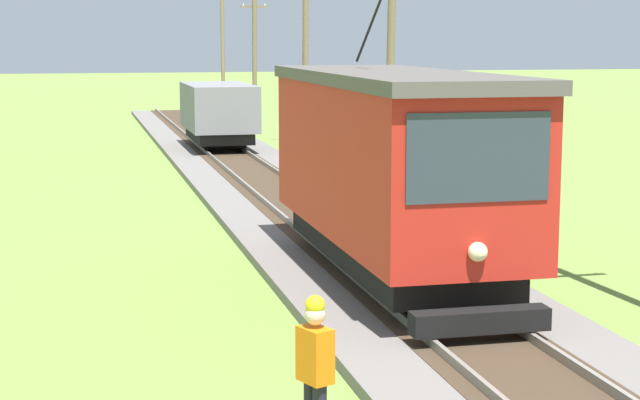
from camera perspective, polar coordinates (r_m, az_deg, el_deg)
name	(u,v)px	position (r m, az deg, el deg)	size (l,w,h in m)	color
red_tram	(393,165)	(18.56, 3.95, 1.89)	(2.60, 8.54, 4.79)	red
freight_car	(218,112)	(40.59, -5.48, 4.72)	(2.40, 5.20, 2.31)	slate
utility_pole_mid	(390,69)	(31.57, 3.80, 7.02)	(1.40, 0.55, 6.71)	#7A664C
utility_pole_far	(305,49)	(42.85, -0.79, 8.13)	(1.40, 0.50, 7.65)	#7A664C
utility_pole_distant	(255,55)	(54.75, -3.54, 7.77)	(1.40, 0.49, 6.72)	#7A664C
utility_pole_horizon	(223,38)	(66.27, -5.26, 8.65)	(1.40, 0.44, 8.39)	#7A664C
gravel_pile	(351,138)	(41.37, 1.66, 3.37)	(2.27, 2.27, 1.01)	#9E998E
track_worker	(315,370)	(11.15, -0.26, -9.14)	(0.37, 0.44, 1.78)	black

